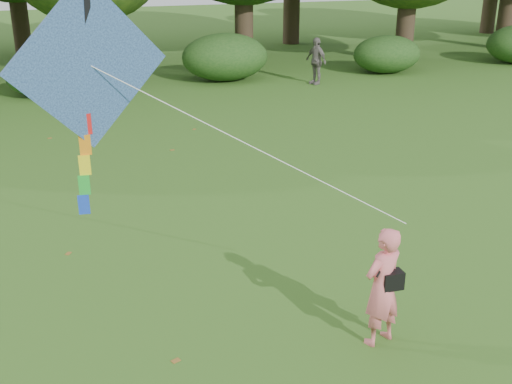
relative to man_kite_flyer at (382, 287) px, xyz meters
name	(u,v)px	position (x,y,z in m)	size (l,w,h in m)	color
ground	(337,330)	(-0.44, 0.42, -0.88)	(100.00, 100.00, 0.00)	#265114
man_kite_flyer	(382,287)	(0.00, 0.00, 0.00)	(0.64, 0.42, 1.76)	#E26A70
bystander_right	(316,61)	(5.79, 16.57, 0.02)	(1.06, 0.44, 1.81)	slate
crossbody_bag	(392,279)	(0.12, -0.03, 0.12)	(0.43, 0.20, 0.70)	black
flying_kite	(90,70)	(-3.59, 0.88, 3.03)	(4.81, 1.33, 3.18)	#296CB3
shrub_band	(133,65)	(-1.17, 18.02, -0.03)	(39.15, 3.22, 1.88)	#264919
fallen_leaves	(238,248)	(-1.10, 3.42, -0.88)	(11.82, 15.48, 0.01)	brown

